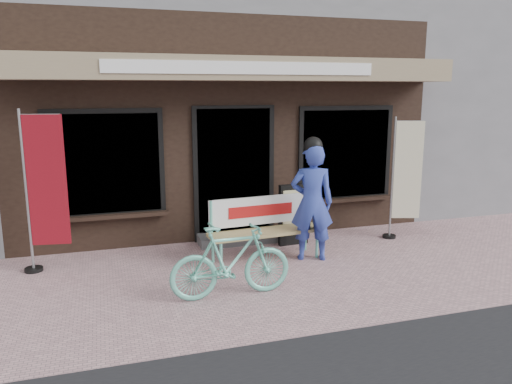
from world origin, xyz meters
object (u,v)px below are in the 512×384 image
object	(u,v)px
person	(312,200)
nobori_cream	(405,177)
menu_stand	(294,214)
bench	(263,223)
nobori_red	(44,190)
bicycle	(231,261)

from	to	relation	value
person	nobori_cream	world-z (taller)	nobori_cream
person	nobori_cream	distance (m)	1.96
person	nobori_cream	bearing A→B (deg)	33.15
menu_stand	bench	bearing A→B (deg)	-148.15
bench	nobori_red	size ratio (longest dim) A/B	0.77
bicycle	nobori_red	world-z (taller)	nobori_red
person	nobori_red	distance (m)	3.68
bicycle	menu_stand	bearing A→B (deg)	-41.55
person	nobori_red	world-z (taller)	nobori_red
person	nobori_red	xyz separation A→B (m)	(-3.62, 0.61, 0.26)
person	menu_stand	bearing A→B (deg)	106.84
person	bicycle	size ratio (longest dim) A/B	1.22
bench	nobori_red	world-z (taller)	nobori_red
nobori_red	person	bearing A→B (deg)	-0.66
bench	menu_stand	bearing A→B (deg)	31.22
bicycle	nobori_red	distance (m)	2.77
menu_stand	nobori_red	bearing A→B (deg)	177.51
bicycle	bench	bearing A→B (deg)	-34.18
bicycle	menu_stand	world-z (taller)	menu_stand
nobori_red	menu_stand	world-z (taller)	nobori_red
bicycle	nobori_cream	xyz separation A→B (m)	(3.34, 1.50, 0.60)
person	nobori_red	size ratio (longest dim) A/B	0.81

